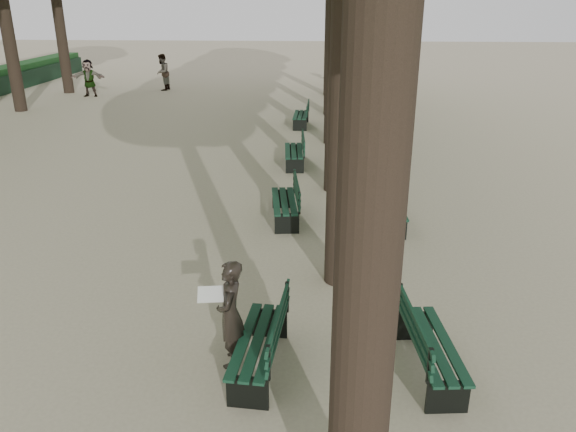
{
  "coord_description": "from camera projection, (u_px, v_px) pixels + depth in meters",
  "views": [
    {
      "loc": [
        1.11,
        -5.87,
        4.68
      ],
      "look_at": [
        0.6,
        3.0,
        1.2
      ],
      "focal_mm": 35.0,
      "sensor_mm": 36.0,
      "label": 1
    }
  ],
  "objects": [
    {
      "name": "ground",
      "position": [
        228.0,
        386.0,
        7.22
      ],
      "size": [
        120.0,
        120.0,
        0.0
      ],
      "primitive_type": "plane",
      "color": "tan",
      "rests_on": "ground"
    },
    {
      "name": "bench_left_0",
      "position": [
        259.0,
        351.0,
        7.47
      ],
      "size": [
        0.72,
        1.84,
        0.92
      ],
      "color": "black",
      "rests_on": "ground"
    },
    {
      "name": "bench_left_1",
      "position": [
        285.0,
        208.0,
        12.51
      ],
      "size": [
        0.77,
        1.85,
        0.92
      ],
      "color": "black",
      "rests_on": "ground"
    },
    {
      "name": "bench_left_2",
      "position": [
        294.0,
        157.0,
        16.56
      ],
      "size": [
        0.69,
        1.83,
        0.92
      ],
      "color": "black",
      "rests_on": "ground"
    },
    {
      "name": "bench_left_3",
      "position": [
        301.0,
        119.0,
        21.57
      ],
      "size": [
        0.6,
        1.81,
        0.92
      ],
      "color": "black",
      "rests_on": "ground"
    },
    {
      "name": "bench_right_0",
      "position": [
        430.0,
        355.0,
        7.4
      ],
      "size": [
        0.74,
        1.85,
        0.92
      ],
      "color": "black",
      "rests_on": "ground"
    },
    {
      "name": "bench_right_1",
      "position": [
        388.0,
        214.0,
        12.22
      ],
      "size": [
        0.68,
        1.83,
        0.92
      ],
      "color": "black",
      "rests_on": "ground"
    },
    {
      "name": "bench_right_2",
      "position": [
        370.0,
        153.0,
        16.89
      ],
      "size": [
        0.81,
        1.86,
        0.92
      ],
      "color": "black",
      "rests_on": "ground"
    },
    {
      "name": "bench_right_3",
      "position": [
        361.0,
        122.0,
        21.15
      ],
      "size": [
        0.69,
        1.84,
        0.92
      ],
      "color": "black",
      "rests_on": "ground"
    },
    {
      "name": "man_with_map",
      "position": [
        230.0,
        314.0,
        7.43
      ],
      "size": [
        0.59,
        0.61,
        1.52
      ],
      "color": "black",
      "rests_on": "ground"
    },
    {
      "name": "pedestrian_e",
      "position": [
        89.0,
        78.0,
        27.85
      ],
      "size": [
        1.68,
        0.45,
        1.8
      ],
      "primitive_type": "imported",
      "rotation": [
        0.0,
        0.0,
        0.05
      ],
      "color": "#262628",
      "rests_on": "ground"
    },
    {
      "name": "pedestrian_a",
      "position": [
        162.0,
        72.0,
        29.65
      ],
      "size": [
        0.47,
        0.95,
        1.87
      ],
      "primitive_type": "imported",
      "rotation": [
        0.0,
        0.0,
        4.61
      ],
      "color": "#262628",
      "rests_on": "ground"
    },
    {
      "name": "pedestrian_b",
      "position": [
        342.0,
        68.0,
        31.53
      ],
      "size": [
        1.04,
        1.13,
        1.82
      ],
      "primitive_type": "imported",
      "rotation": [
        0.0,
        0.0,
        2.28
      ],
      "color": "#262628",
      "rests_on": "ground"
    },
    {
      "name": "pedestrian_c",
      "position": [
        387.0,
        85.0,
        26.33
      ],
      "size": [
        0.98,
        0.7,
        1.59
      ],
      "primitive_type": "imported",
      "rotation": [
        0.0,
        0.0,
        0.46
      ],
      "color": "#262628",
      "rests_on": "ground"
    }
  ]
}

